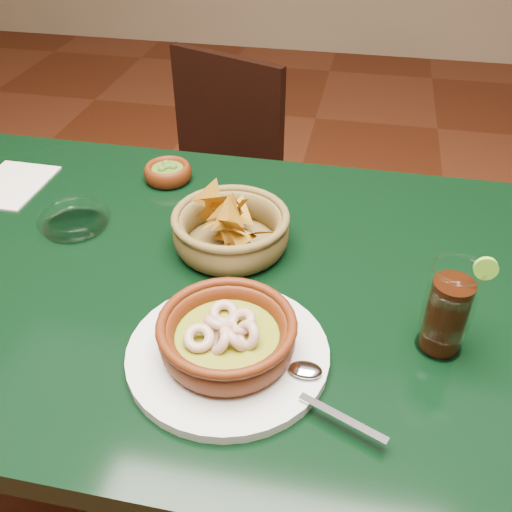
% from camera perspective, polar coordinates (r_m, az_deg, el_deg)
% --- Properties ---
extents(ground, '(7.00, 7.00, 0.00)m').
position_cam_1_polar(ground, '(1.53, -5.45, -23.65)').
color(ground, '#471C0C').
rests_on(ground, ground).
extents(dining_table, '(1.20, 0.80, 0.75)m').
position_cam_1_polar(dining_table, '(1.01, -7.59, -5.50)').
color(dining_table, black).
rests_on(dining_table, ground).
extents(dining_chair, '(0.50, 0.50, 0.84)m').
position_cam_1_polar(dining_chair, '(1.70, -4.89, 6.29)').
color(dining_chair, black).
rests_on(dining_chair, ground).
extents(shrimp_plate, '(0.36, 0.28, 0.08)m').
position_cam_1_polar(shrimp_plate, '(0.77, -2.84, -8.44)').
color(shrimp_plate, silver).
rests_on(shrimp_plate, dining_table).
extents(chip_basket, '(0.23, 0.23, 0.14)m').
position_cam_1_polar(chip_basket, '(0.96, -2.54, 2.70)').
color(chip_basket, brown).
rests_on(chip_basket, dining_table).
extents(guacamole_ramekin, '(0.11, 0.11, 0.04)m').
position_cam_1_polar(guacamole_ramekin, '(1.18, -8.80, 8.25)').
color(guacamole_ramekin, '#471807').
rests_on(guacamole_ramekin, dining_table).
extents(cola_drink, '(0.14, 0.14, 0.16)m').
position_cam_1_polar(cola_drink, '(0.80, 18.63, -5.12)').
color(cola_drink, white).
rests_on(cola_drink, dining_table).
extents(glass_ashtray, '(0.14, 0.14, 0.03)m').
position_cam_1_polar(glass_ashtray, '(1.08, -17.72, 3.52)').
color(glass_ashtray, white).
rests_on(glass_ashtray, dining_table).
extents(paper_menu, '(0.13, 0.18, 0.00)m').
position_cam_1_polar(paper_menu, '(1.26, -23.30, 6.57)').
color(paper_menu, beige).
rests_on(paper_menu, dining_table).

